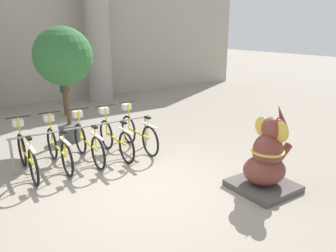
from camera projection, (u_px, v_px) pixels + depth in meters
name	position (u px, v px, depth m)	size (l,w,h in m)	color
ground_plane	(146.00, 188.00, 5.98)	(60.00, 60.00, 0.00)	gray
building_facade	(27.00, 22.00, 11.97)	(20.00, 0.20, 6.00)	#A39E8E
column_right	(98.00, 33.00, 12.51)	(1.18, 1.18, 5.16)	gray
bike_rack	(85.00, 134.00, 7.16)	(3.11, 0.05, 0.77)	gray
bicycle_0	(27.00, 154.00, 6.44)	(0.48, 1.79, 1.09)	black
bicycle_1	(58.00, 148.00, 6.80)	(0.48, 1.79, 1.09)	black
bicycle_2	(88.00, 142.00, 7.11)	(0.48, 1.79, 1.09)	black
bicycle_3	(115.00, 138.00, 7.42)	(0.48, 1.79, 1.09)	black
bicycle_4	(138.00, 132.00, 7.81)	(0.48, 1.79, 1.09)	black
elephant_statue	(267.00, 161.00, 5.83)	(1.03, 1.03, 1.57)	#4C4742
person_pedestrian	(64.00, 87.00, 10.69)	(0.21, 0.47, 1.59)	brown
potted_tree	(64.00, 60.00, 7.92)	(1.42, 1.42, 2.86)	#4C4C4C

